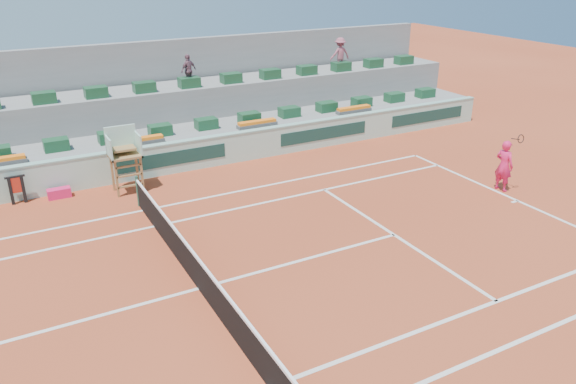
{
  "coord_description": "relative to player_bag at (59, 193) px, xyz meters",
  "views": [
    {
      "loc": [
        -3.86,
        -12.08,
        8.05
      ],
      "look_at": [
        4.0,
        2.5,
        1.0
      ],
      "focal_mm": 35.0,
      "sensor_mm": 36.0,
      "label": 1
    }
  ],
  "objects": [
    {
      "name": "ground",
      "position": [
        2.33,
        -8.0,
        -0.18
      ],
      "size": [
        90.0,
        90.0,
        0.0
      ],
      "primitive_type": "plane",
      "color": "#97371D",
      "rests_on": "ground"
    },
    {
      "name": "seating_tier_lower",
      "position": [
        2.33,
        2.7,
        0.42
      ],
      "size": [
        36.0,
        4.0,
        1.2
      ],
      "primitive_type": "cube",
      "color": "gray",
      "rests_on": "ground"
    },
    {
      "name": "seating_tier_upper",
      "position": [
        2.33,
        4.3,
        1.12
      ],
      "size": [
        36.0,
        2.4,
        2.6
      ],
      "primitive_type": "cube",
      "color": "gray",
      "rests_on": "ground"
    },
    {
      "name": "stadium_back_wall",
      "position": [
        2.33,
        5.9,
        2.02
      ],
      "size": [
        36.0,
        0.4,
        4.4
      ],
      "primitive_type": "cube",
      "color": "gray",
      "rests_on": "ground"
    },
    {
      "name": "player_bag",
      "position": [
        0.0,
        0.0,
        0.0
      ],
      "size": [
        0.79,
        0.35,
        0.35
      ],
      "primitive_type": "cube",
      "color": "#E41D5B",
      "rests_on": "ground"
    },
    {
      "name": "spectator_mid",
      "position": [
        6.39,
        3.84,
        3.14
      ],
      "size": [
        0.91,
        0.67,
        1.43
      ],
      "primitive_type": "imported",
      "rotation": [
        0.0,
        0.0,
        3.57
      ],
      "color": "#714B5A",
      "rests_on": "seating_tier_upper"
    },
    {
      "name": "spectator_right",
      "position": [
        14.38,
        3.91,
        3.23
      ],
      "size": [
        1.08,
        0.67,
        1.61
      ],
      "primitive_type": "imported",
      "rotation": [
        0.0,
        0.0,
        3.07
      ],
      "color": "#944A58",
      "rests_on": "seating_tier_upper"
    },
    {
      "name": "court_lines",
      "position": [
        2.33,
        -8.0,
        -0.17
      ],
      "size": [
        23.89,
        11.09,
        0.01
      ],
      "color": "silver",
      "rests_on": "ground"
    },
    {
      "name": "tennis_net",
      "position": [
        2.33,
        -8.0,
        0.35
      ],
      "size": [
        0.1,
        11.97,
        1.1
      ],
      "color": "black",
      "rests_on": "ground"
    },
    {
      "name": "advertising_hoarding",
      "position": [
        2.35,
        0.5,
        0.46
      ],
      "size": [
        36.0,
        0.34,
        1.26
      ],
      "color": "#A4CFBA",
      "rests_on": "ground"
    },
    {
      "name": "umpire_chair",
      "position": [
        2.33,
        -0.5,
        1.37
      ],
      "size": [
        1.1,
        0.9,
        2.4
      ],
      "color": "brown",
      "rests_on": "ground"
    },
    {
      "name": "seat_row_lower",
      "position": [
        2.33,
        1.8,
        1.24
      ],
      "size": [
        32.9,
        0.6,
        0.44
      ],
      "color": "#174627",
      "rests_on": "seating_tier_lower"
    },
    {
      "name": "seat_row_upper",
      "position": [
        2.33,
        3.7,
        2.64
      ],
      "size": [
        32.9,
        0.6,
        0.44
      ],
      "color": "#174627",
      "rests_on": "seating_tier_upper"
    },
    {
      "name": "flower_planters",
      "position": [
        0.83,
        1.0,
        1.16
      ],
      "size": [
        26.8,
        0.36,
        0.28
      ],
      "color": "#4F4F4F",
      "rests_on": "seating_tier_lower"
    },
    {
      "name": "towel_rack",
      "position": [
        -1.31,
        0.13,
        0.43
      ],
      "size": [
        0.65,
        0.11,
        1.03
      ],
      "color": "black",
      "rests_on": "ground"
    },
    {
      "name": "tennis_player",
      "position": [
        14.46,
        -6.98,
        0.78
      ],
      "size": [
        0.54,
        0.94,
        2.28
      ],
      "color": "#E41D5B",
      "rests_on": "ground"
    }
  ]
}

